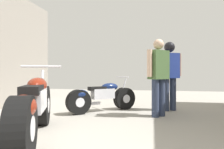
% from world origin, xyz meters
% --- Properties ---
extents(ground_plane, '(15.11, 15.11, 0.00)m').
position_xyz_m(ground_plane, '(0.00, 3.12, 0.00)').
color(ground_plane, '#9E998E').
extents(motorcycle_maroon_cruiser, '(1.11, 2.11, 1.03)m').
position_xyz_m(motorcycle_maroon_cruiser, '(-0.96, 2.33, 0.43)').
color(motorcycle_maroon_cruiser, black).
rests_on(motorcycle_maroon_cruiser, ground_plane).
extents(motorcycle_black_naked, '(1.42, 1.33, 0.82)m').
position_xyz_m(motorcycle_black_naked, '(-0.56, 4.45, 0.34)').
color(motorcycle_black_naked, black).
rests_on(motorcycle_black_naked, ground_plane).
extents(mechanic_in_blue, '(0.51, 0.55, 1.60)m').
position_xyz_m(mechanic_in_blue, '(0.73, 4.17, 0.91)').
color(mechanic_in_blue, '#2D3851').
rests_on(mechanic_in_blue, ground_plane).
extents(mechanic_with_helmet, '(0.61, 0.42, 1.65)m').
position_xyz_m(mechanic_with_helmet, '(1.00, 4.91, 0.99)').
color(mechanic_with_helmet, '#2D3851').
rests_on(mechanic_with_helmet, ground_plane).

